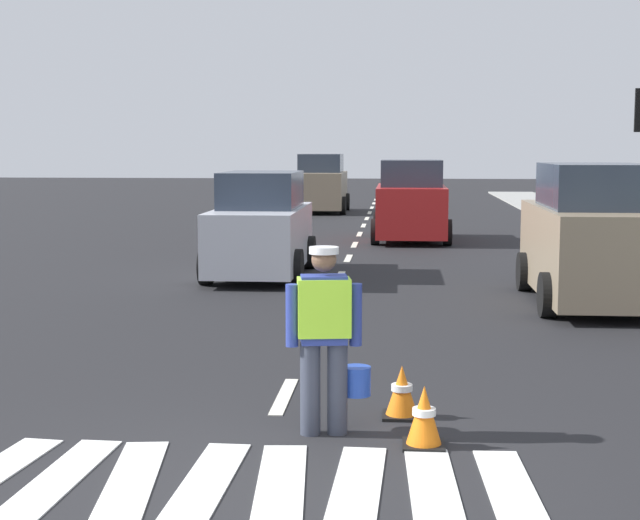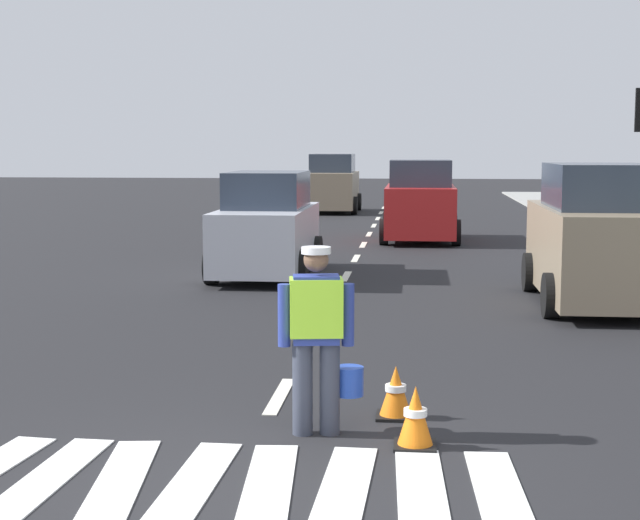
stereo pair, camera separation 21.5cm
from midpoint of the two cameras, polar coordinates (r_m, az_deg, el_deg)
The scene contains 10 objects.
ground_plane at distance 27.76m, azimuth 2.21°, elevation 1.62°, with size 96.00×96.00×0.00m, color black.
crosswalk_stripes at distance 7.33m, azimuth -5.54°, elevation -13.35°, with size 4.49×1.93×0.01m.
lane_center_line at distance 31.94m, azimuth 2.56°, elevation 2.31°, with size 0.14×46.40×0.01m.
road_worker at distance 8.30m, azimuth -0.35°, elevation -4.27°, with size 0.74×0.45×1.67m.
traffic_cone_near at distance 8.98m, azimuth 4.27°, elevation -7.93°, with size 0.36×0.36×0.49m.
traffic_cone_far at distance 8.14m, azimuth 5.53°, elevation -9.39°, with size 0.36×0.36×0.53m.
car_outgoing_far at distance 25.60m, azimuth 5.27°, elevation 3.42°, with size 2.08×3.82×2.18m.
car_parked_curbside at distance 15.78m, azimuth 15.72°, elevation 1.22°, with size 1.99×4.28×2.27m.
car_oncoming_lead at distance 18.57m, azimuth -3.90°, elevation 1.94°, with size 1.89×4.08×2.04m.
car_oncoming_third at distance 36.68m, azimuth -0.11°, elevation 4.53°, with size 2.09×3.98×2.25m.
Camera 1 is at (1.16, -6.63, 2.53)m, focal length 53.06 mm.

